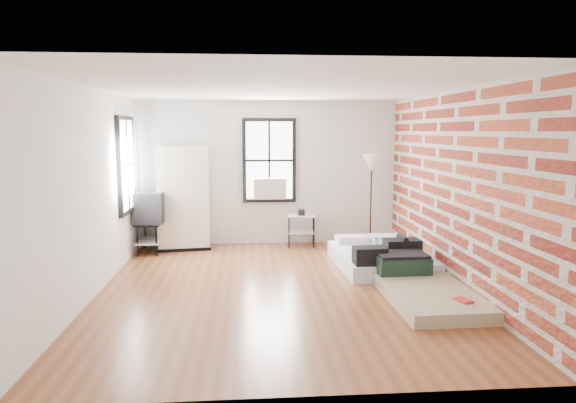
{
  "coord_description": "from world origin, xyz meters",
  "views": [
    {
      "loc": [
        -0.41,
        -7.03,
        2.22
      ],
      "look_at": [
        0.16,
        0.3,
        1.21
      ],
      "focal_mm": 32.0,
      "sensor_mm": 36.0,
      "label": 1
    }
  ],
  "objects": [
    {
      "name": "ground",
      "position": [
        0.0,
        0.0,
        0.0
      ],
      "size": [
        6.0,
        6.0,
        0.0
      ],
      "primitive_type": "plane",
      "color": "brown",
      "rests_on": "ground"
    },
    {
      "name": "room_shell",
      "position": [
        0.23,
        0.36,
        1.74
      ],
      "size": [
        5.02,
        6.02,
        2.8
      ],
      "color": "silver",
      "rests_on": "ground"
    },
    {
      "name": "mattress_main",
      "position": [
        1.75,
        1.04,
        0.17
      ],
      "size": [
        1.48,
        1.96,
        0.61
      ],
      "rotation": [
        0.0,
        0.0,
        0.04
      ],
      "color": "white",
      "rests_on": "ground"
    },
    {
      "name": "mattress_bare",
      "position": [
        1.92,
        -0.42,
        0.13
      ],
      "size": [
        1.14,
        2.1,
        0.45
      ],
      "rotation": [
        0.0,
        0.0,
        0.03
      ],
      "color": "tan",
      "rests_on": "ground"
    },
    {
      "name": "wardrobe",
      "position": [
        -1.64,
        2.65,
        0.97
      ],
      "size": [
        1.05,
        0.68,
        1.95
      ],
      "rotation": [
        0.0,
        0.0,
        0.12
      ],
      "color": "black",
      "rests_on": "ground"
    },
    {
      "name": "side_table",
      "position": [
        0.61,
        2.72,
        0.49
      ],
      "size": [
        0.58,
        0.48,
        0.72
      ],
      "rotation": [
        0.0,
        0.0,
        -0.09
      ],
      "color": "black",
      "rests_on": "ground"
    },
    {
      "name": "floor_lamp",
      "position": [
        1.95,
        2.65,
        1.54
      ],
      "size": [
        0.38,
        0.38,
        1.79
      ],
      "color": "#301F10",
      "rests_on": "ground"
    },
    {
      "name": "tv_stand",
      "position": [
        -2.21,
        2.4,
        0.81
      ],
      "size": [
        0.57,
        0.8,
        1.12
      ],
      "rotation": [
        0.0,
        0.0,
        -0.01
      ],
      "color": "black",
      "rests_on": "ground"
    }
  ]
}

